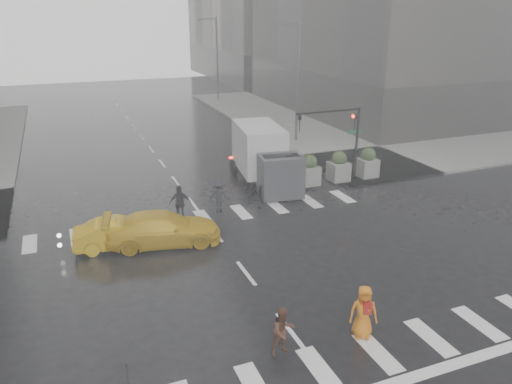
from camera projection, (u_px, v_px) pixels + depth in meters
name	position (u px, v px, depth m)	size (l,w,h in m)	color
ground	(246.00, 273.00, 19.66)	(120.00, 120.00, 0.00)	black
sidewalk_ne	(390.00, 133.00, 41.68)	(35.00, 35.00, 0.15)	slate
road_markings	(246.00, 273.00, 19.66)	(18.00, 48.00, 0.01)	silver
traffic_signal_pole	(343.00, 131.00, 28.66)	(4.45, 0.42, 4.50)	black
street_lamp_near	(296.00, 78.00, 37.42)	(2.15, 0.22, 9.00)	#59595B
street_lamp_far	(216.00, 56.00, 54.85)	(2.15, 0.22, 9.00)	#59595B
planter_west	(309.00, 171.00, 28.90)	(1.10, 1.10, 1.80)	slate
planter_mid	(339.00, 167.00, 29.60)	(1.10, 1.10, 1.80)	slate
planter_east	(367.00, 163.00, 30.30)	(1.10, 1.10, 1.80)	slate
pedestrian_brown	(283.00, 331.00, 14.82)	(0.77, 0.60, 1.58)	#4A281A
pedestrian_orange	(364.00, 312.00, 15.57)	(1.03, 0.88, 1.79)	orange
pedestrian_far_a	(180.00, 203.00, 24.28)	(1.06, 0.65, 1.81)	black
pedestrian_far_b	(219.00, 196.00, 25.35)	(1.11, 0.62, 1.72)	black
taxi_mid	(121.00, 233.00, 21.60)	(1.38, 3.96, 1.30)	#DEA80B
taxi_rear	(163.00, 229.00, 21.88)	(2.05, 4.45, 1.46)	#DEA80B
box_truck	(264.00, 155.00, 29.01)	(2.38, 6.35, 3.37)	#BBBBBD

